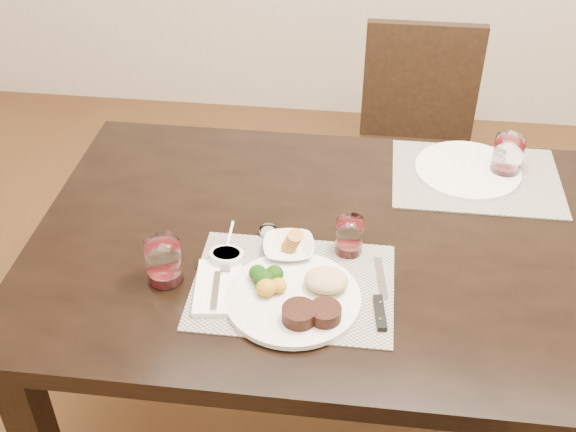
# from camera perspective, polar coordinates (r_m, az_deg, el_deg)

# --- Properties ---
(dining_table) EXTENTS (2.00, 1.00, 0.75)m
(dining_table) POSITION_cam_1_polar(r_m,az_deg,el_deg) (1.86, 11.17, -4.40)
(dining_table) COLOR black
(dining_table) RESTS_ON ground
(chair_far) EXTENTS (0.42, 0.42, 0.90)m
(chair_far) POSITION_cam_1_polar(r_m,az_deg,el_deg) (2.71, 10.11, 6.12)
(chair_far) COLOR black
(chair_far) RESTS_ON ground
(placemat_near) EXTENTS (0.46, 0.34, 0.00)m
(placemat_near) POSITION_cam_1_polar(r_m,az_deg,el_deg) (1.66, 0.39, -5.56)
(placemat_near) COLOR gray
(placemat_near) RESTS_ON dining_table
(placemat_far) EXTENTS (0.46, 0.34, 0.00)m
(placemat_far) POSITION_cam_1_polar(r_m,az_deg,el_deg) (2.08, 14.63, 2.95)
(placemat_far) COLOR gray
(placemat_far) RESTS_ON dining_table
(dinner_plate) EXTENTS (0.30, 0.30, 0.05)m
(dinner_plate) POSITION_cam_1_polar(r_m,az_deg,el_deg) (1.61, 0.90, -6.35)
(dinner_plate) COLOR silver
(dinner_plate) RESTS_ON placemat_near
(napkin_fork) EXTENTS (0.12, 0.19, 0.02)m
(napkin_fork) POSITION_cam_1_polar(r_m,az_deg,el_deg) (1.65, -5.56, -5.60)
(napkin_fork) COLOR white
(napkin_fork) RESTS_ON placemat_near
(steak_knife) EXTENTS (0.04, 0.24, 0.01)m
(steak_knife) POSITION_cam_1_polar(r_m,az_deg,el_deg) (1.62, 7.30, -6.91)
(steak_knife) COLOR silver
(steak_knife) RESTS_ON placemat_near
(cracker_bowl) EXTENTS (0.14, 0.14, 0.05)m
(cracker_bowl) POSITION_cam_1_polar(r_m,az_deg,el_deg) (1.74, 0.05, -2.53)
(cracker_bowl) COLOR silver
(cracker_bowl) RESTS_ON placemat_near
(sauce_ramekin) EXTENTS (0.08, 0.12, 0.06)m
(sauce_ramekin) POSITION_cam_1_polar(r_m,az_deg,el_deg) (1.71, -4.87, -3.25)
(sauce_ramekin) COLOR silver
(sauce_ramekin) RESTS_ON placemat_near
(wine_glass_near) EXTENTS (0.07, 0.07, 0.09)m
(wine_glass_near) POSITION_cam_1_polar(r_m,az_deg,el_deg) (1.73, 4.86, -1.71)
(wine_glass_near) COLOR white
(wine_glass_near) RESTS_ON placemat_near
(far_plate) EXTENTS (0.29, 0.29, 0.01)m
(far_plate) POSITION_cam_1_polar(r_m,az_deg,el_deg) (2.09, 13.99, 3.54)
(far_plate) COLOR silver
(far_plate) RESTS_ON placemat_far
(wine_glass_far) EXTENTS (0.08, 0.08, 0.11)m
(wine_glass_far) POSITION_cam_1_polar(r_m,az_deg,el_deg) (2.08, 16.92, 4.41)
(wine_glass_far) COLOR white
(wine_glass_far) RESTS_ON placemat_far
(wine_glass_side) EXTENTS (0.08, 0.08, 0.11)m
(wine_glass_side) POSITION_cam_1_polar(r_m,az_deg,el_deg) (1.67, -9.77, -3.69)
(wine_glass_side) COLOR white
(wine_glass_side) RESTS_ON dining_table
(salt_cellar) EXTENTS (0.04, 0.04, 0.02)m
(salt_cellar) POSITION_cam_1_polar(r_m,az_deg,el_deg) (1.80, -1.58, -1.26)
(salt_cellar) COLOR white
(salt_cellar) RESTS_ON dining_table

